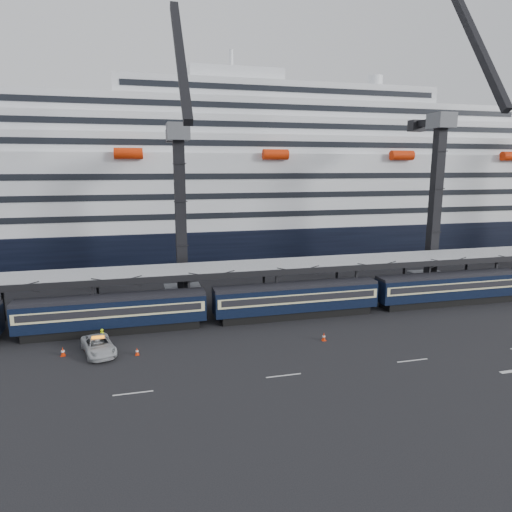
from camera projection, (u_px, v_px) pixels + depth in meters
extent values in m
plane|color=black|center=(407.00, 342.00, 44.77)|extent=(260.00, 260.00, 0.00)
cube|color=beige|center=(133.00, 393.00, 34.62)|extent=(3.00, 0.15, 0.02)
cube|color=beige|center=(284.00, 376.00, 37.55)|extent=(3.00, 0.15, 0.02)
cube|color=beige|center=(412.00, 360.00, 40.48)|extent=(3.00, 0.15, 0.02)
cube|color=black|center=(114.00, 328.00, 47.36)|extent=(17.48, 2.40, 0.90)
cube|color=black|center=(113.00, 311.00, 47.02)|extent=(19.00, 2.80, 2.70)
cube|color=beige|center=(113.00, 309.00, 46.96)|extent=(18.62, 2.92, 1.05)
cube|color=black|center=(113.00, 308.00, 46.95)|extent=(17.86, 2.98, 0.70)
cube|color=black|center=(112.00, 297.00, 46.73)|extent=(19.00, 2.50, 0.35)
cube|color=black|center=(296.00, 313.00, 52.24)|extent=(17.48, 2.40, 0.90)
cube|color=black|center=(296.00, 298.00, 51.89)|extent=(19.00, 2.80, 2.70)
cube|color=beige|center=(296.00, 295.00, 51.84)|extent=(18.62, 2.92, 1.05)
cube|color=black|center=(296.00, 295.00, 51.83)|extent=(17.86, 2.98, 0.70)
cube|color=black|center=(297.00, 285.00, 51.60)|extent=(19.00, 2.50, 0.35)
cube|color=black|center=(447.00, 301.00, 57.12)|extent=(17.48, 2.40, 0.90)
cube|color=black|center=(448.00, 287.00, 56.77)|extent=(19.00, 2.80, 2.70)
cube|color=beige|center=(448.00, 284.00, 56.71)|extent=(18.62, 2.92, 1.05)
cube|color=black|center=(448.00, 284.00, 56.70)|extent=(17.86, 2.98, 0.70)
cube|color=black|center=(449.00, 275.00, 56.48)|extent=(19.00, 2.50, 0.35)
cube|color=gray|center=(347.00, 260.00, 57.04)|extent=(130.00, 6.00, 0.25)
cube|color=black|center=(358.00, 268.00, 54.25)|extent=(130.00, 0.25, 0.70)
cube|color=black|center=(337.00, 258.00, 59.95)|extent=(130.00, 0.25, 0.70)
cube|color=black|center=(3.00, 297.00, 50.47)|extent=(0.25, 0.25, 5.40)
cube|color=black|center=(93.00, 305.00, 47.58)|extent=(0.25, 0.25, 5.40)
cube|color=black|center=(98.00, 291.00, 52.91)|extent=(0.25, 0.25, 5.40)
cube|color=black|center=(189.00, 299.00, 50.02)|extent=(0.25, 0.25, 5.40)
cube|color=black|center=(184.00, 286.00, 55.34)|extent=(0.25, 0.25, 5.40)
cube|color=black|center=(277.00, 292.00, 52.46)|extent=(0.25, 0.25, 5.40)
cube|color=black|center=(264.00, 281.00, 57.78)|extent=(0.25, 0.25, 5.40)
cube|color=black|center=(356.00, 287.00, 54.90)|extent=(0.25, 0.25, 5.40)
cube|color=black|center=(337.00, 276.00, 60.22)|extent=(0.25, 0.25, 5.40)
cube|color=black|center=(429.00, 282.00, 57.34)|extent=(0.25, 0.25, 5.40)
cube|color=black|center=(404.00, 272.00, 62.66)|extent=(0.25, 0.25, 5.40)
cube|color=black|center=(495.00, 277.00, 59.78)|extent=(0.25, 0.25, 5.40)
cube|color=black|center=(466.00, 268.00, 65.10)|extent=(0.25, 0.25, 5.40)
cube|color=black|center=(274.00, 238.00, 87.83)|extent=(200.00, 28.00, 7.00)
cube|color=white|center=(274.00, 188.00, 86.00)|extent=(190.00, 26.88, 12.00)
cube|color=white|center=(274.00, 147.00, 84.56)|extent=(160.00, 24.64, 3.00)
cube|color=black|center=(297.00, 144.00, 72.80)|extent=(153.60, 0.12, 0.90)
cube|color=white|center=(274.00, 131.00, 83.99)|extent=(124.00, 21.84, 3.00)
cube|color=black|center=(294.00, 125.00, 73.56)|extent=(119.04, 0.12, 0.90)
cube|color=white|center=(275.00, 114.00, 83.41)|extent=(90.00, 19.04, 3.00)
cube|color=black|center=(291.00, 107.00, 74.32)|extent=(86.40, 0.12, 0.90)
cube|color=white|center=(275.00, 96.00, 82.84)|extent=(56.00, 16.24, 3.00)
cube|color=black|center=(289.00, 89.00, 75.07)|extent=(53.76, 0.12, 0.90)
cube|color=white|center=(231.00, 80.00, 80.41)|extent=(16.00, 12.00, 2.50)
cylinder|color=white|center=(375.00, 84.00, 87.14)|extent=(2.80, 2.80, 3.00)
cylinder|color=red|center=(128.00, 153.00, 65.20)|extent=(4.00, 1.60, 1.60)
cylinder|color=red|center=(276.00, 154.00, 70.57)|extent=(4.00, 1.60, 1.60)
cylinder|color=red|center=(402.00, 155.00, 75.93)|extent=(4.00, 1.60, 1.60)
cylinder|color=red|center=(512.00, 156.00, 81.30)|extent=(4.00, 1.60, 1.60)
cube|color=#494B50|center=(183.00, 295.00, 57.76)|extent=(4.50, 4.50, 2.00)
cube|color=black|center=(181.00, 216.00, 55.84)|extent=(1.30, 1.30, 18.00)
cube|color=#494B50|center=(178.00, 132.00, 53.92)|extent=(2.60, 3.20, 2.00)
cube|color=black|center=(181.00, 59.00, 47.10)|extent=(0.90, 12.26, 14.37)
cube|color=black|center=(176.00, 133.00, 56.32)|extent=(0.90, 5.04, 0.90)
cube|color=black|center=(175.00, 136.00, 58.75)|extent=(2.20, 1.60, 1.60)
cube|color=#494B50|center=(429.00, 280.00, 65.35)|extent=(4.50, 4.50, 2.00)
cube|color=black|center=(435.00, 203.00, 63.24)|extent=(1.30, 1.30, 20.00)
cube|color=#494B50|center=(441.00, 121.00, 61.12)|extent=(2.60, 3.20, 2.00)
cube|color=black|center=(477.00, 44.00, 54.10)|extent=(0.90, 12.21, 16.90)
cube|color=black|center=(429.00, 123.00, 63.79)|extent=(0.90, 5.60, 0.90)
cube|color=black|center=(417.00, 126.00, 66.49)|extent=(2.20, 1.60, 1.60)
imported|color=#ABAEB2|center=(99.00, 346.00, 41.89)|extent=(3.81, 5.87, 1.50)
imported|color=#C4E70C|center=(103.00, 337.00, 43.97)|extent=(0.70, 0.64, 1.60)
cube|color=red|center=(63.00, 356.00, 41.48)|extent=(0.42, 0.42, 0.04)
cone|color=red|center=(63.00, 351.00, 41.40)|extent=(0.36, 0.36, 0.80)
cylinder|color=white|center=(63.00, 351.00, 41.40)|extent=(0.30, 0.30, 0.13)
cube|color=red|center=(137.00, 355.00, 41.68)|extent=(0.36, 0.36, 0.04)
cone|color=red|center=(137.00, 351.00, 41.61)|extent=(0.31, 0.31, 0.69)
cylinder|color=white|center=(137.00, 351.00, 41.61)|extent=(0.26, 0.26, 0.11)
cube|color=red|center=(324.00, 340.00, 45.16)|extent=(0.41, 0.41, 0.04)
cone|color=red|center=(324.00, 336.00, 45.08)|extent=(0.35, 0.35, 0.79)
cylinder|color=white|center=(324.00, 336.00, 45.08)|extent=(0.29, 0.29, 0.13)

